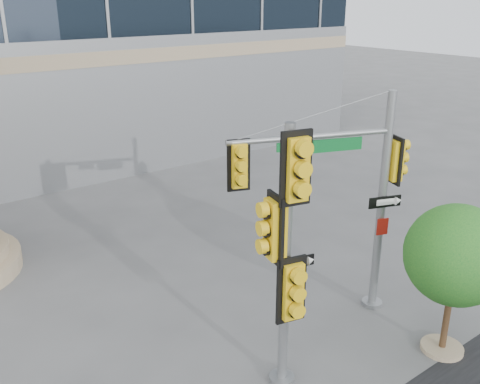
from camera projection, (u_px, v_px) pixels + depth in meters
ground at (309, 352)px, 12.19m from camera, size 120.00×120.00×0.00m
main_signal_pole at (346, 183)px, 12.56m from camera, size 4.17×1.87×5.63m
secondary_signal_pole at (287, 244)px, 10.01m from camera, size 0.96×0.85×5.56m
street_tree at (456, 258)px, 11.48m from camera, size 2.27×2.22×3.54m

